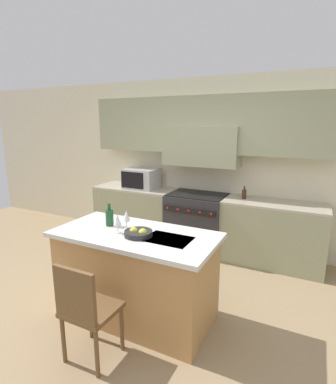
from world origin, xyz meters
The scene contains 12 objects.
ground_plane centered at (0.00, 0.00, 0.00)m, with size 10.00×10.00×0.00m, color #997F5B.
back_cabinetry centered at (0.00, 2.18, 1.60)m, with size 10.00×0.46×2.70m.
back_counter centered at (0.00, 1.93, 0.46)m, with size 3.71×0.62×0.91m.
range_stove centered at (0.00, 1.91, 0.46)m, with size 0.90×0.70×0.92m.
microwave centered at (-1.03, 1.93, 1.08)m, with size 0.55×0.43×0.33m.
kitchen_island centered at (0.06, 0.02, 0.47)m, with size 1.66×0.82×0.93m.
island_chair centered at (0.03, -0.71, 0.52)m, with size 0.42×0.40×0.91m.
wine_bottle centered at (-0.30, 0.08, 1.02)m, with size 0.08×0.08×0.25m.
wine_glass_near centered at (-0.09, -0.06, 1.06)m, with size 0.08×0.08×0.20m.
wine_glass_far centered at (-0.09, 0.09, 1.06)m, with size 0.08×0.08×0.20m.
fruit_bowl centered at (0.14, -0.04, 0.96)m, with size 0.28×0.28×0.09m.
oil_bottle_on_counter centered at (0.71, 1.97, 0.98)m, with size 0.06×0.06×0.19m.
Camera 1 is at (1.62, -2.36, 2.00)m, focal length 28.00 mm.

